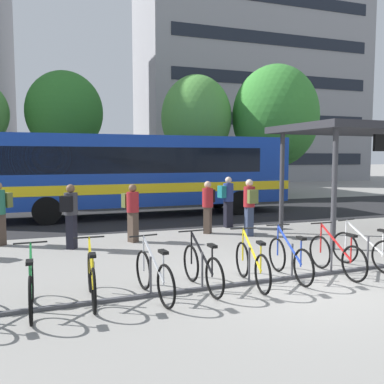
{
  "coord_description": "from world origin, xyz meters",
  "views": [
    {
      "loc": [
        -4.32,
        -6.23,
        2.37
      ],
      "look_at": [
        -0.75,
        4.5,
        1.38
      ],
      "focal_mm": 37.29,
      "sensor_mm": 36.0,
      "label": 1
    }
  ],
  "objects_px": {
    "commuter_black_pack_2": "(208,203)",
    "street_tree_2": "(196,118)",
    "parked_bicycle_white_8": "(365,251)",
    "commuter_black_pack_5": "(70,212)",
    "parked_bicycle_yellow_2": "(92,279)",
    "commuter_olive_pack_1": "(132,209)",
    "city_bus": "(145,172)",
    "parked_bicycle_silver_3": "(154,276)",
    "street_tree_0": "(275,116)",
    "parked_bicycle_green_1": "(31,288)",
    "parked_bicycle_yellow_5": "(252,265)",
    "street_tree_3": "(65,113)",
    "parked_bicycle_blue_6": "(290,259)",
    "parked_bicycle_black_4": "(202,268)",
    "parked_bicycle_red_7": "(336,256)",
    "commuter_olive_pack_3": "(250,203)",
    "commuter_teal_pack_0": "(227,198)",
    "commuter_olive_pack_4": "(0,209)"
  },
  "relations": [
    {
      "from": "parked_bicycle_black_4",
      "to": "parked_bicycle_white_8",
      "type": "xyz_separation_m",
      "value": [
        3.75,
        0.18,
        0.0
      ]
    },
    {
      "from": "parked_bicycle_white_8",
      "to": "commuter_olive_pack_1",
      "type": "height_order",
      "value": "commuter_olive_pack_1"
    },
    {
      "from": "commuter_olive_pack_1",
      "to": "commuter_black_pack_5",
      "type": "bearing_deg",
      "value": -104.11
    },
    {
      "from": "parked_bicycle_blue_6",
      "to": "parked_bicycle_silver_3",
      "type": "bearing_deg",
      "value": 97.56
    },
    {
      "from": "parked_bicycle_yellow_5",
      "to": "commuter_black_pack_5",
      "type": "xyz_separation_m",
      "value": [
        -3.1,
        4.11,
        0.59
      ]
    },
    {
      "from": "parked_bicycle_red_7",
      "to": "street_tree_0",
      "type": "relative_size",
      "value": 0.22
    },
    {
      "from": "parked_bicycle_blue_6",
      "to": "parked_bicycle_red_7",
      "type": "relative_size",
      "value": 1.0
    },
    {
      "from": "commuter_olive_pack_4",
      "to": "commuter_black_pack_5",
      "type": "bearing_deg",
      "value": 102.65
    },
    {
      "from": "parked_bicycle_black_4",
      "to": "commuter_black_pack_5",
      "type": "bearing_deg",
      "value": 23.26
    },
    {
      "from": "parked_bicycle_green_1",
      "to": "street_tree_2",
      "type": "distance_m",
      "value": 18.6
    },
    {
      "from": "parked_bicycle_yellow_2",
      "to": "parked_bicycle_silver_3",
      "type": "height_order",
      "value": "same"
    },
    {
      "from": "parked_bicycle_yellow_2",
      "to": "commuter_olive_pack_3",
      "type": "relative_size",
      "value": 1.01
    },
    {
      "from": "parked_bicycle_green_1",
      "to": "parked_bicycle_yellow_2",
      "type": "distance_m",
      "value": 0.92
    },
    {
      "from": "parked_bicycle_yellow_2",
      "to": "parked_bicycle_white_8",
      "type": "bearing_deg",
      "value": -87.19
    },
    {
      "from": "commuter_teal_pack_0",
      "to": "parked_bicycle_red_7",
      "type": "bearing_deg",
      "value": -101.15
    },
    {
      "from": "parked_bicycle_silver_3",
      "to": "parked_bicycle_red_7",
      "type": "xyz_separation_m",
      "value": [
        3.79,
        0.16,
        0.0
      ]
    },
    {
      "from": "parked_bicycle_green_1",
      "to": "street_tree_2",
      "type": "relative_size",
      "value": 0.24
    },
    {
      "from": "city_bus",
      "to": "parked_bicycle_yellow_2",
      "type": "xyz_separation_m",
      "value": [
        -2.84,
        -9.4,
        -1.39
      ]
    },
    {
      "from": "parked_bicycle_red_7",
      "to": "commuter_olive_pack_3",
      "type": "height_order",
      "value": "commuter_olive_pack_3"
    },
    {
      "from": "parked_bicycle_black_4",
      "to": "street_tree_3",
      "type": "height_order",
      "value": "street_tree_3"
    },
    {
      "from": "commuter_black_pack_2",
      "to": "street_tree_2",
      "type": "bearing_deg",
      "value": -158.65
    },
    {
      "from": "parked_bicycle_blue_6",
      "to": "street_tree_3",
      "type": "xyz_separation_m",
      "value": [
        -3.85,
        18.31,
        4.61
      ]
    },
    {
      "from": "city_bus",
      "to": "street_tree_3",
      "type": "bearing_deg",
      "value": 106.6
    },
    {
      "from": "parked_bicycle_green_1",
      "to": "commuter_olive_pack_1",
      "type": "distance_m",
      "value": 5.18
    },
    {
      "from": "commuter_teal_pack_0",
      "to": "commuter_olive_pack_1",
      "type": "relative_size",
      "value": 1.05
    },
    {
      "from": "parked_bicycle_red_7",
      "to": "commuter_olive_pack_1",
      "type": "bearing_deg",
      "value": 35.72
    },
    {
      "from": "parked_bicycle_black_4",
      "to": "street_tree_3",
      "type": "distance_m",
      "value": 19.05
    },
    {
      "from": "parked_bicycle_blue_6",
      "to": "street_tree_3",
      "type": "relative_size",
      "value": 0.23
    },
    {
      "from": "commuter_teal_pack_0",
      "to": "commuter_olive_pack_3",
      "type": "distance_m",
      "value": 1.58
    },
    {
      "from": "parked_bicycle_black_4",
      "to": "commuter_black_pack_2",
      "type": "height_order",
      "value": "commuter_black_pack_2"
    },
    {
      "from": "commuter_olive_pack_1",
      "to": "commuter_olive_pack_3",
      "type": "height_order",
      "value": "commuter_olive_pack_3"
    },
    {
      "from": "street_tree_2",
      "to": "commuter_olive_pack_3",
      "type": "bearing_deg",
      "value": -101.38
    },
    {
      "from": "parked_bicycle_green_1",
      "to": "street_tree_0",
      "type": "distance_m",
      "value": 20.36
    },
    {
      "from": "commuter_olive_pack_1",
      "to": "city_bus",
      "type": "bearing_deg",
      "value": 137.19
    },
    {
      "from": "parked_bicycle_green_1",
      "to": "parked_bicycle_black_4",
      "type": "bearing_deg",
      "value": -89.25
    },
    {
      "from": "commuter_olive_pack_1",
      "to": "commuter_black_pack_5",
      "type": "xyz_separation_m",
      "value": [
        -1.65,
        -0.38,
        0.03
      ]
    },
    {
      "from": "commuter_black_pack_2",
      "to": "parked_bicycle_white_8",
      "type": "bearing_deg",
      "value": 58.92
    },
    {
      "from": "parked_bicycle_green_1",
      "to": "parked_bicycle_blue_6",
      "type": "height_order",
      "value": "same"
    },
    {
      "from": "parked_bicycle_red_7",
      "to": "commuter_black_pack_5",
      "type": "bearing_deg",
      "value": 49.59
    },
    {
      "from": "parked_bicycle_green_1",
      "to": "city_bus",
      "type": "bearing_deg",
      "value": -24.08
    },
    {
      "from": "parked_bicycle_white_8",
      "to": "commuter_black_pack_5",
      "type": "relative_size",
      "value": 1.01
    },
    {
      "from": "parked_bicycle_green_1",
      "to": "commuter_olive_pack_1",
      "type": "height_order",
      "value": "commuter_olive_pack_1"
    },
    {
      "from": "commuter_olive_pack_3",
      "to": "street_tree_3",
      "type": "distance_m",
      "value": 15.62
    },
    {
      "from": "commuter_black_pack_5",
      "to": "parked_bicycle_black_4",
      "type": "bearing_deg",
      "value": -125.5
    },
    {
      "from": "parked_bicycle_blue_6",
      "to": "commuter_olive_pack_1",
      "type": "distance_m",
      "value": 4.97
    },
    {
      "from": "parked_bicycle_yellow_5",
      "to": "street_tree_3",
      "type": "bearing_deg",
      "value": 14.61
    },
    {
      "from": "parked_bicycle_silver_3",
      "to": "street_tree_0",
      "type": "height_order",
      "value": "street_tree_0"
    },
    {
      "from": "commuter_black_pack_2",
      "to": "street_tree_2",
      "type": "height_order",
      "value": "street_tree_2"
    },
    {
      "from": "parked_bicycle_yellow_5",
      "to": "parked_bicycle_red_7",
      "type": "bearing_deg",
      "value": -82.68
    },
    {
      "from": "parked_bicycle_silver_3",
      "to": "commuter_olive_pack_4",
      "type": "bearing_deg",
      "value": 20.98
    }
  ]
}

